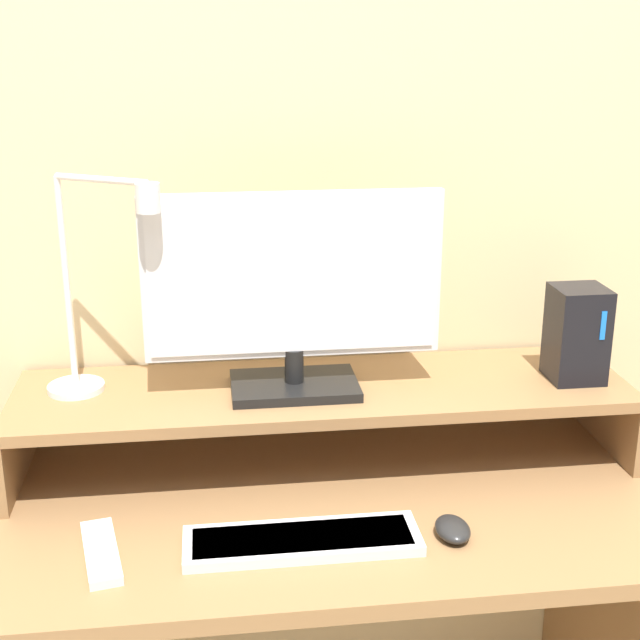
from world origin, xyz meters
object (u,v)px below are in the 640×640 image
object	(u,v)px
router_dock	(577,334)
mouse	(453,529)
keyboard	(302,540)
remote_control	(101,552)
monitor	(293,291)
desk_lamp	(96,300)

from	to	relation	value
router_dock	mouse	xyz separation A→B (m)	(-0.31, -0.28, -0.23)
keyboard	remote_control	distance (m)	0.32
monitor	keyboard	bearing A→B (deg)	-93.50
desk_lamp	keyboard	world-z (taller)	desk_lamp
monitor	desk_lamp	size ratio (longest dim) A/B	1.33
desk_lamp	monitor	bearing A→B (deg)	-3.03
keyboard	router_dock	bearing A→B (deg)	26.18
remote_control	monitor	bearing A→B (deg)	39.41
monitor	router_dock	xyz separation A→B (m)	(0.55, -0.01, -0.10)
monitor	keyboard	xyz separation A→B (m)	(-0.02, -0.29, -0.34)
mouse	remote_control	world-z (taller)	mouse
monitor	router_dock	distance (m)	0.56
router_dock	keyboard	distance (m)	0.67
monitor	remote_control	size ratio (longest dim) A/B	2.89
desk_lamp	keyboard	distance (m)	0.57
desk_lamp	keyboard	size ratio (longest dim) A/B	1.06
router_dock	keyboard	world-z (taller)	router_dock
mouse	monitor	bearing A→B (deg)	128.42
desk_lamp	mouse	distance (m)	0.75
remote_control	keyboard	bearing A→B (deg)	-1.72
mouse	desk_lamp	bearing A→B (deg)	152.01
monitor	desk_lamp	world-z (taller)	desk_lamp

